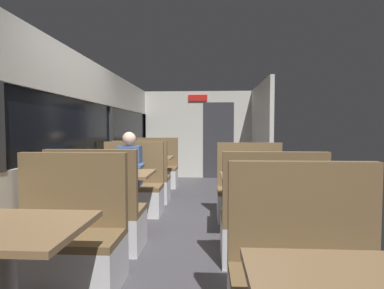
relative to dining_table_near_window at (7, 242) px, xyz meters
The scene contains 17 objects.
ground_plane 2.36m from the dining_table_near_window, 66.82° to the left, with size 3.30×9.20×0.02m, color #423F44.
carriage_window_panel_left 2.21m from the dining_table_near_window, 104.90° to the left, with size 0.09×8.48×2.30m.
carriage_end_bulkhead 6.38m from the dining_table_near_window, 81.37° to the left, with size 2.90×0.11×2.30m.
carriage_aisle_panel_right 5.63m from the dining_table_near_window, 65.26° to the left, with size 0.08×2.40×2.30m, color beige.
dining_table_near_window is the anchor object (origin of this frame).
bench_near_window_facing_entry 0.77m from the dining_table_near_window, 90.00° to the left, with size 0.95×0.50×1.10m.
dining_table_mid_window 2.13m from the dining_table_near_window, 90.00° to the left, with size 0.90×0.70×0.74m.
bench_mid_window_facing_end 1.46m from the dining_table_near_window, 90.00° to the left, with size 0.95×0.50×1.10m.
bench_mid_window_facing_entry 2.84m from the dining_table_near_window, 90.00° to the left, with size 0.95×0.50×1.10m.
dining_table_far_window 4.25m from the dining_table_near_window, 90.00° to the left, with size 0.90×0.70×0.74m.
bench_far_window_facing_end 3.57m from the dining_table_near_window, 90.00° to the left, with size 0.95×0.50×1.10m.
bench_far_window_facing_entry 4.96m from the dining_table_near_window, 90.00° to the left, with size 0.95×0.50×1.10m.
dining_table_rear_aisle 2.63m from the dining_table_near_window, 47.10° to the left, with size 0.90×0.70×0.74m.
bench_rear_aisle_facing_end 2.19m from the dining_table_near_window, 34.43° to the left, with size 0.95×0.50×1.10m.
bench_rear_aisle_facing_entry 3.19m from the dining_table_near_window, 55.72° to the left, with size 0.95×0.50×1.10m.
seated_passenger 2.76m from the dining_table_near_window, 90.00° to the left, with size 0.47×0.55×1.26m.
coffee_cup_primary 2.49m from the dining_table_near_window, 48.26° to the left, with size 0.07×0.07×0.09m.
Camera 1 is at (0.29, -3.74, 1.31)m, focal length 27.82 mm.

